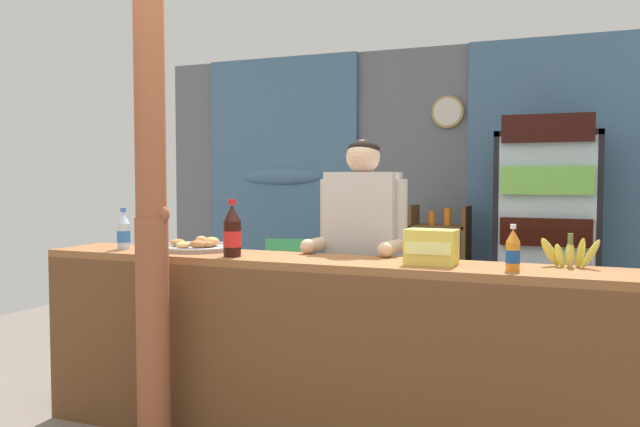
% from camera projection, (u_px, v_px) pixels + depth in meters
% --- Properties ---
extents(ground_plane, '(8.14, 8.14, 0.00)m').
position_uv_depth(ground_plane, '(347.00, 401.00, 4.11)').
color(ground_plane, slate).
extents(back_wall_curtained, '(5.13, 0.22, 2.50)m').
position_uv_depth(back_wall_curtained, '(421.00, 188.00, 5.82)').
color(back_wall_curtained, slate).
rests_on(back_wall_curtained, ground).
extents(stall_counter, '(3.05, 0.44, 0.97)m').
position_uv_depth(stall_counter, '(302.00, 338.00, 3.30)').
color(stall_counter, '#935B33').
rests_on(stall_counter, ground).
extents(timber_post, '(0.19, 0.16, 2.37)m').
position_uv_depth(timber_post, '(152.00, 228.00, 3.27)').
color(timber_post, '#995133').
rests_on(timber_post, ground).
extents(drink_fridge, '(0.74, 0.62, 1.83)m').
position_uv_depth(drink_fridge, '(548.00, 229.00, 4.94)').
color(drink_fridge, black).
rests_on(drink_fridge, ground).
extents(bottle_shelf_rack, '(0.48, 0.28, 1.15)m').
position_uv_depth(bottle_shelf_rack, '(439.00, 272.00, 5.46)').
color(bottle_shelf_rack, brown).
rests_on(bottle_shelf_rack, ground).
extents(plastic_lawn_chair, '(0.56, 0.56, 0.86)m').
position_uv_depth(plastic_lawn_chair, '(288.00, 284.00, 5.51)').
color(plastic_lawn_chair, '#4CC675').
rests_on(plastic_lawn_chair, ground).
extents(shopkeeper, '(0.51, 0.42, 1.59)m').
position_uv_depth(shopkeeper, '(362.00, 245.00, 3.71)').
color(shopkeeper, '#28282D').
rests_on(shopkeeper, ground).
extents(soda_bottle_cola, '(0.09, 0.09, 0.30)m').
position_uv_depth(soda_bottle_cola, '(232.00, 232.00, 3.42)').
color(soda_bottle_cola, black).
rests_on(soda_bottle_cola, stall_counter).
extents(soda_bottle_water, '(0.08, 0.08, 0.24)m').
position_uv_depth(soda_bottle_water, '(124.00, 232.00, 3.77)').
color(soda_bottle_water, silver).
rests_on(soda_bottle_water, stall_counter).
extents(soda_bottle_orange_soda, '(0.06, 0.06, 0.21)m').
position_uv_depth(soda_bottle_orange_soda, '(513.00, 251.00, 2.90)').
color(soda_bottle_orange_soda, orange).
rests_on(soda_bottle_orange_soda, stall_counter).
extents(snack_box_instant_noodle, '(0.24, 0.15, 0.17)m').
position_uv_depth(snack_box_instant_noodle, '(431.00, 247.00, 3.12)').
color(snack_box_instant_noodle, '#EAD14C').
rests_on(snack_box_instant_noodle, stall_counter).
extents(pastry_tray, '(0.43, 0.43, 0.07)m').
position_uv_depth(pastry_tray, '(198.00, 246.00, 3.74)').
color(pastry_tray, '#BCBCC1').
rests_on(pastry_tray, stall_counter).
extents(banana_bunch, '(0.28, 0.07, 0.16)m').
position_uv_depth(banana_bunch, '(569.00, 253.00, 3.03)').
color(banana_bunch, '#DBCC42').
rests_on(banana_bunch, stall_counter).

